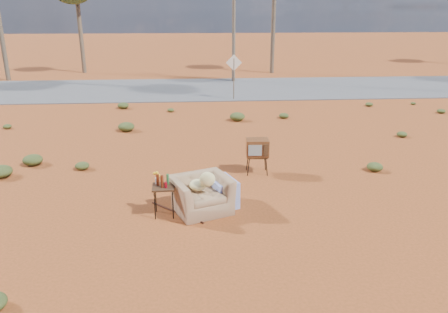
{
  "coord_description": "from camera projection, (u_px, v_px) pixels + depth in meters",
  "views": [
    {
      "loc": [
        -0.54,
        -9.28,
        4.35
      ],
      "look_at": [
        0.22,
        1.02,
        0.8
      ],
      "focal_mm": 35.0,
      "sensor_mm": 36.0,
      "label": 1
    }
  ],
  "objects": [
    {
      "name": "highway",
      "position": [
        202.0,
        89.0,
        24.35
      ],
      "size": [
        140.0,
        7.0,
        0.04
      ],
      "primitive_type": "cube",
      "color": "#565659",
      "rests_on": "ground"
    },
    {
      "name": "armchair",
      "position": [
        206.0,
        189.0,
        9.72
      ],
      "size": [
        1.59,
        1.37,
        1.07
      ],
      "rotation": [
        0.0,
        0.0,
        0.37
      ],
      "color": "#937050",
      "rests_on": "ground"
    },
    {
      "name": "road_sign",
      "position": [
        234.0,
        69.0,
        21.14
      ],
      "size": [
        0.78,
        0.06,
        2.19
      ],
      "color": "brown",
      "rests_on": "ground"
    },
    {
      "name": "rusty_bar",
      "position": [
        177.0,
        212.0,
        9.7
      ],
      "size": [
        1.19,
        1.13,
        0.04
      ],
      "primitive_type": "cylinder",
      "rotation": [
        0.0,
        1.57,
        -0.76
      ],
      "color": "#4E2014",
      "rests_on": "ground"
    },
    {
      "name": "tv_unit",
      "position": [
        257.0,
        148.0,
        11.83
      ],
      "size": [
        0.62,
        0.52,
        0.97
      ],
      "rotation": [
        0.0,
        0.0,
        -0.05
      ],
      "color": "black",
      "rests_on": "ground"
    },
    {
      "name": "side_table",
      "position": [
        162.0,
        185.0,
        9.42
      ],
      "size": [
        0.49,
        0.49,
        0.97
      ],
      "rotation": [
        0.0,
        0.0,
        0.02
      ],
      "color": "#3D2316",
      "rests_on": "ground"
    },
    {
      "name": "scrub_patch",
      "position": [
        185.0,
        143.0,
        14.26
      ],
      "size": [
        17.49,
        8.07,
        0.33
      ],
      "color": "#3E4C21",
      "rests_on": "ground"
    },
    {
      "name": "utility_pole_center",
      "position": [
        234.0,
        10.0,
        25.5
      ],
      "size": [
        1.4,
        0.2,
        8.0
      ],
      "color": "brown",
      "rests_on": "ground"
    },
    {
      "name": "ground",
      "position": [
        218.0,
        203.0,
        10.2
      ],
      "size": [
        140.0,
        140.0,
        0.0
      ],
      "primitive_type": "plane",
      "color": "#99441E",
      "rests_on": "ground"
    }
  ]
}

